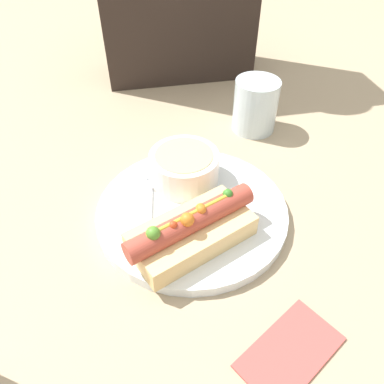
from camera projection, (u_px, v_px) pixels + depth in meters
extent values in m
plane|color=tan|center=(192.00, 215.00, 0.54)|extent=(4.00, 4.00, 0.00)
cylinder|color=white|center=(192.00, 211.00, 0.53)|extent=(0.27, 0.27, 0.02)
cube|color=#E5C17F|center=(192.00, 234.00, 0.47)|extent=(0.17, 0.13, 0.03)
cylinder|color=#B24738|center=(191.00, 221.00, 0.46)|extent=(0.17, 0.10, 0.03)
sphere|color=#518C2D|center=(153.00, 233.00, 0.42)|extent=(0.02, 0.02, 0.02)
sphere|color=orange|center=(201.00, 208.00, 0.45)|extent=(0.01, 0.01, 0.01)
sphere|color=orange|center=(187.00, 220.00, 0.44)|extent=(0.02, 0.02, 0.02)
sphere|color=orange|center=(199.00, 210.00, 0.45)|extent=(0.01, 0.01, 0.01)
sphere|color=#387A28|center=(228.00, 194.00, 0.47)|extent=(0.01, 0.01, 0.01)
sphere|color=#C63F1E|center=(173.00, 225.00, 0.43)|extent=(0.01, 0.01, 0.01)
cylinder|color=gold|center=(191.00, 214.00, 0.45)|extent=(0.12, 0.05, 0.01)
cylinder|color=silver|center=(186.00, 168.00, 0.55)|extent=(0.10, 0.10, 0.05)
cylinder|color=#D1C184|center=(186.00, 157.00, 0.54)|extent=(0.08, 0.08, 0.01)
cube|color=#B7B7BC|center=(150.00, 215.00, 0.51)|extent=(0.03, 0.14, 0.00)
ellipsoid|color=#B7B7BC|center=(151.00, 173.00, 0.57)|extent=(0.03, 0.04, 0.01)
cylinder|color=silver|center=(255.00, 106.00, 0.67)|extent=(0.08, 0.08, 0.09)
cube|color=#E04C47|center=(290.00, 351.00, 0.39)|extent=(0.13, 0.11, 0.01)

